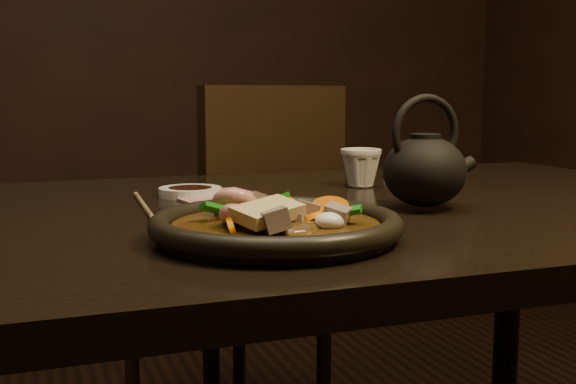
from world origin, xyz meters
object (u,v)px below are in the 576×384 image
object	(u,v)px
chair	(244,259)
teapot	(425,167)
plate	(276,227)
tea_cup	(361,166)
table	(276,256)

from	to	relation	value
chair	teapot	bearing A→B (deg)	72.38
plate	teapot	distance (m)	0.31
plate	tea_cup	size ratio (longest dim) A/B	4.00
table	chair	distance (m)	0.70
table	teapot	bearing A→B (deg)	-25.49
chair	plate	bearing A→B (deg)	54.09
chair	tea_cup	xyz separation A→B (m)	(0.07, -0.50, 0.28)
table	teapot	distance (m)	0.26
tea_cup	table	bearing A→B (deg)	-143.43
table	chair	world-z (taller)	chair
plate	teapot	bearing A→B (deg)	25.20
chair	table	bearing A→B (deg)	55.90
tea_cup	teapot	size ratio (longest dim) A/B	0.45
plate	tea_cup	distance (m)	0.50
chair	plate	world-z (taller)	chair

